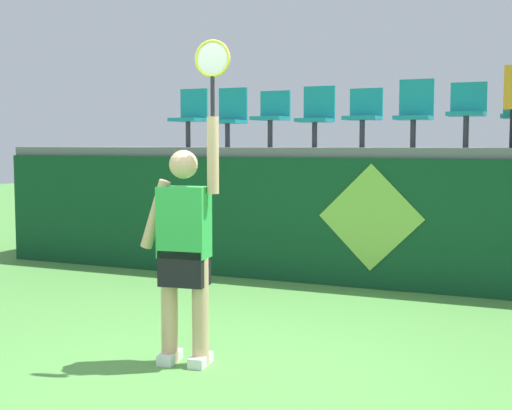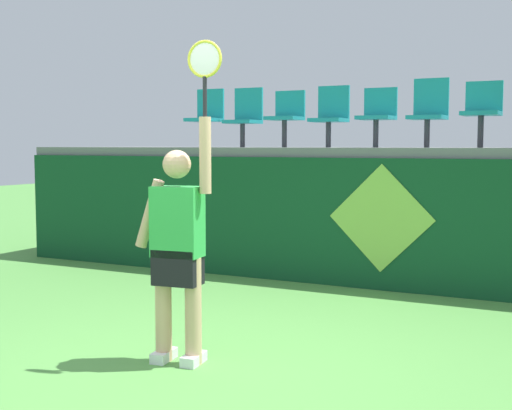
# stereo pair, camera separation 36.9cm
# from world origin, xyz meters

# --- Properties ---
(ground_plane) EXTENTS (40.00, 40.00, 0.00)m
(ground_plane) POSITION_xyz_m (0.00, 0.00, 0.00)
(ground_plane) COLOR #519342
(court_back_wall) EXTENTS (10.11, 0.20, 1.55)m
(court_back_wall) POSITION_xyz_m (0.00, 3.66, 0.78)
(court_back_wall) COLOR #0F4223
(court_back_wall) RESTS_ON ground_plane
(spectator_platform) EXTENTS (10.11, 2.55, 0.12)m
(spectator_platform) POSITION_xyz_m (0.00, 4.89, 1.61)
(spectator_platform) COLOR slate
(spectator_platform) RESTS_ON court_back_wall
(tennis_player) EXTENTS (0.75, 0.30, 2.49)m
(tennis_player) POSITION_xyz_m (-0.24, 0.18, 0.94)
(tennis_player) COLOR white
(tennis_player) RESTS_ON ground_plane
(stadium_chair_0) EXTENTS (0.44, 0.42, 0.85)m
(stadium_chair_0) POSITION_xyz_m (-2.58, 4.51, 2.15)
(stadium_chair_0) COLOR #38383D
(stadium_chair_0) RESTS_ON spectator_platform
(stadium_chair_1) EXTENTS (0.44, 0.42, 0.85)m
(stadium_chair_1) POSITION_xyz_m (-1.95, 4.51, 2.12)
(stadium_chair_1) COLOR #38383D
(stadium_chair_1) RESTS_ON spectator_platform
(stadium_chair_2) EXTENTS (0.44, 0.42, 0.78)m
(stadium_chair_2) POSITION_xyz_m (-1.30, 4.50, 2.12)
(stadium_chair_2) COLOR #38383D
(stadium_chair_2) RESTS_ON spectator_platform
(stadium_chair_3) EXTENTS (0.44, 0.42, 0.83)m
(stadium_chair_3) POSITION_xyz_m (-0.65, 4.51, 2.12)
(stadium_chair_3) COLOR #38383D
(stadium_chair_3) RESTS_ON spectator_platform
(stadium_chair_4) EXTENTS (0.44, 0.42, 0.78)m
(stadium_chair_4) POSITION_xyz_m (-0.00, 4.50, 2.11)
(stadium_chair_4) COLOR #38383D
(stadium_chair_4) RESTS_ON spectator_platform
(stadium_chair_5) EXTENTS (0.44, 0.42, 0.87)m
(stadium_chair_5) POSITION_xyz_m (0.66, 4.51, 2.14)
(stadium_chair_5) COLOR #38383D
(stadium_chair_5) RESTS_ON spectator_platform
(stadium_chair_6) EXTENTS (0.44, 0.42, 0.81)m
(stadium_chair_6) POSITION_xyz_m (1.30, 4.50, 2.14)
(stadium_chair_6) COLOR #38383D
(stadium_chair_6) RESTS_ON spectator_platform
(wall_signage_mount) EXTENTS (1.27, 0.01, 1.49)m
(wall_signage_mount) POSITION_xyz_m (0.35, 3.56, 0.00)
(wall_signage_mount) COLOR #0F4223
(wall_signage_mount) RESTS_ON ground_plane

